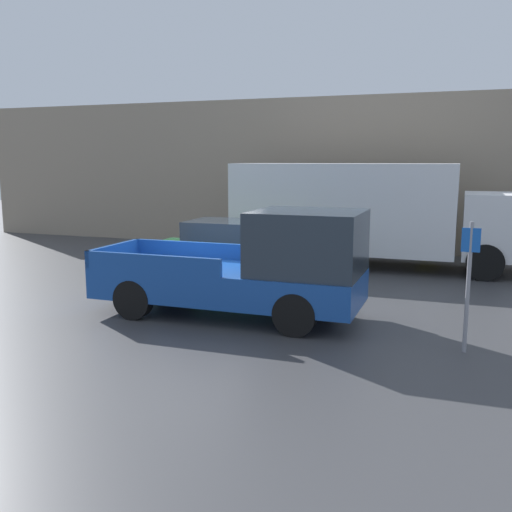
% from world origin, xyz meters
% --- Properties ---
extents(ground_plane, '(60.00, 60.00, 0.00)m').
position_xyz_m(ground_plane, '(0.00, 0.00, 0.00)').
color(ground_plane, '#3D3D3F').
extents(building_wall, '(28.00, 0.15, 5.47)m').
position_xyz_m(building_wall, '(0.00, 8.93, 2.74)').
color(building_wall, gray).
rests_on(building_wall, ground).
extents(pickup_truck, '(5.54, 2.04, 2.26)m').
position_xyz_m(pickup_truck, '(1.65, -0.78, 1.04)').
color(pickup_truck, '#194799').
rests_on(pickup_truck, ground).
extents(car, '(4.57, 1.85, 1.64)m').
position_xyz_m(car, '(-0.12, 2.42, 0.83)').
color(car, '#1E592D').
rests_on(car, ground).
extents(delivery_truck, '(8.77, 2.39, 3.13)m').
position_xyz_m(delivery_truck, '(2.86, 5.91, 1.71)').
color(delivery_truck, white).
rests_on(delivery_truck, ground).
extents(parking_sign, '(0.30, 0.07, 2.23)m').
position_xyz_m(parking_sign, '(5.73, -1.57, 1.26)').
color(parking_sign, gray).
rests_on(parking_sign, ground).
extents(newspaper_box, '(0.45, 0.40, 1.04)m').
position_xyz_m(newspaper_box, '(4.54, 8.60, 0.52)').
color(newspaper_box, gold).
rests_on(newspaper_box, ground).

